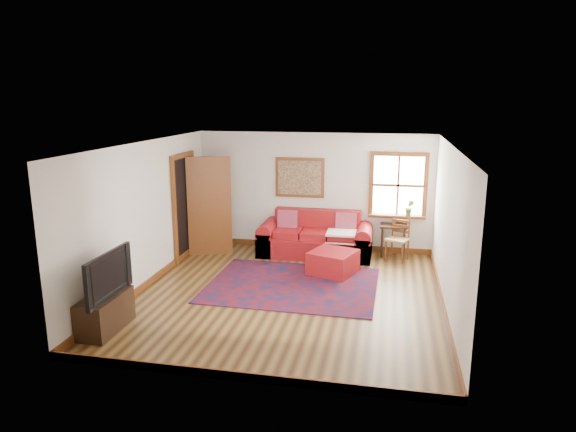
% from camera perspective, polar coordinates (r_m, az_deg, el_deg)
% --- Properties ---
extents(ground, '(5.50, 5.50, 0.00)m').
position_cam_1_polar(ground, '(8.68, 0.04, -8.71)').
color(ground, '#3D2610').
rests_on(ground, ground).
extents(room_envelope, '(5.04, 5.54, 2.52)m').
position_cam_1_polar(room_envelope, '(8.22, 0.06, 2.07)').
color(room_envelope, silver).
rests_on(room_envelope, ground).
extents(window, '(1.18, 0.20, 1.38)m').
position_cam_1_polar(window, '(10.77, 12.27, 2.60)').
color(window, white).
rests_on(window, ground).
extents(doorway, '(0.89, 1.08, 2.14)m').
position_cam_1_polar(doorway, '(10.62, -9.78, 1.21)').
color(doorway, black).
rests_on(doorway, ground).
extents(framed_artwork, '(1.05, 0.07, 0.85)m').
position_cam_1_polar(framed_artwork, '(10.91, 1.31, 4.28)').
color(framed_artwork, brown).
rests_on(framed_artwork, ground).
extents(persian_rug, '(2.94, 2.37, 0.02)m').
position_cam_1_polar(persian_rug, '(9.07, 0.48, -7.65)').
color(persian_rug, '#610D14').
rests_on(persian_rug, ground).
extents(red_leather_sofa, '(2.32, 0.96, 0.91)m').
position_cam_1_polar(red_leather_sofa, '(10.71, 3.10, -2.74)').
color(red_leather_sofa, maroon).
rests_on(red_leather_sofa, ground).
extents(red_ottoman, '(0.98, 0.98, 0.44)m').
position_cam_1_polar(red_ottoman, '(9.61, 5.02, -5.17)').
color(red_ottoman, maroon).
rests_on(red_ottoman, ground).
extents(side_table, '(0.55, 0.41, 0.66)m').
position_cam_1_polar(side_table, '(10.77, 11.64, -1.60)').
color(side_table, black).
rests_on(side_table, ground).
extents(ladder_back_chair, '(0.52, 0.51, 0.87)m').
position_cam_1_polar(ladder_back_chair, '(10.56, 12.17, -2.31)').
color(ladder_back_chair, tan).
rests_on(ladder_back_chair, ground).
extents(media_cabinet, '(0.42, 0.94, 0.51)m').
position_cam_1_polar(media_cabinet, '(7.80, -19.65, -10.09)').
color(media_cabinet, black).
rests_on(media_cabinet, ground).
extents(television, '(0.15, 1.13, 0.65)m').
position_cam_1_polar(television, '(7.55, -20.02, -6.15)').
color(television, black).
rests_on(television, media_cabinet).
extents(candle_hurricane, '(0.12, 0.12, 0.18)m').
position_cam_1_polar(candle_hurricane, '(7.98, -18.03, -6.79)').
color(candle_hurricane, silver).
rests_on(candle_hurricane, media_cabinet).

